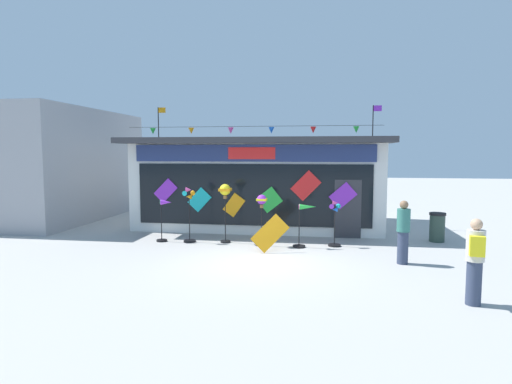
{
  "coord_description": "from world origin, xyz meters",
  "views": [
    {
      "loc": [
        1.63,
        -11.05,
        2.93
      ],
      "look_at": [
        -0.51,
        2.97,
        1.62
      ],
      "focal_mm": 30.11,
      "sensor_mm": 36.0,
      "label": 1
    }
  ],
  "objects_px": {
    "wind_spinner_center_left": "(225,195)",
    "wind_spinner_center_right": "(262,209)",
    "wind_spinner_left": "(189,210)",
    "wind_spinner_right": "(304,222)",
    "person_mid_plaza": "(475,260)",
    "wind_spinner_far_right": "(335,222)",
    "kite_shop_building": "(261,182)",
    "display_kite_on_ground": "(270,233)",
    "wind_spinner_far_left": "(164,217)",
    "person_near_camera": "(403,232)",
    "trash_bin": "(437,227)"
  },
  "relations": [
    {
      "from": "wind_spinner_right",
      "to": "display_kite_on_ground",
      "type": "distance_m",
      "value": 1.27
    },
    {
      "from": "wind_spinner_left",
      "to": "wind_spinner_center_left",
      "type": "height_order",
      "value": "wind_spinner_center_left"
    },
    {
      "from": "wind_spinner_left",
      "to": "wind_spinner_center_left",
      "type": "relative_size",
      "value": 0.94
    },
    {
      "from": "wind_spinner_far_right",
      "to": "wind_spinner_far_left",
      "type": "bearing_deg",
      "value": -178.99
    },
    {
      "from": "display_kite_on_ground",
      "to": "wind_spinner_far_left",
      "type": "bearing_deg",
      "value": 164.64
    },
    {
      "from": "person_near_camera",
      "to": "wind_spinner_far_right",
      "type": "bearing_deg",
      "value": -149.94
    },
    {
      "from": "wind_spinner_far_left",
      "to": "wind_spinner_right",
      "type": "height_order",
      "value": "wind_spinner_far_left"
    },
    {
      "from": "wind_spinner_far_right",
      "to": "person_mid_plaza",
      "type": "xyz_separation_m",
      "value": [
        2.49,
        -4.85,
        0.11
      ]
    },
    {
      "from": "kite_shop_building",
      "to": "wind_spinner_far_left",
      "type": "relative_size",
      "value": 6.92
    },
    {
      "from": "wind_spinner_far_right",
      "to": "trash_bin",
      "type": "distance_m",
      "value": 3.58
    },
    {
      "from": "wind_spinner_left",
      "to": "display_kite_on_ground",
      "type": "relative_size",
      "value": 1.7
    },
    {
      "from": "wind_spinner_far_right",
      "to": "person_near_camera",
      "type": "xyz_separation_m",
      "value": [
        1.71,
        -1.87,
        0.08
      ]
    },
    {
      "from": "kite_shop_building",
      "to": "wind_spinner_far_left",
      "type": "bearing_deg",
      "value": -124.32
    },
    {
      "from": "wind_spinner_center_right",
      "to": "display_kite_on_ground",
      "type": "height_order",
      "value": "wind_spinner_center_right"
    },
    {
      "from": "wind_spinner_center_left",
      "to": "display_kite_on_ground",
      "type": "xyz_separation_m",
      "value": [
        1.6,
        -1.15,
        -0.98
      ]
    },
    {
      "from": "wind_spinner_far_left",
      "to": "wind_spinner_center_left",
      "type": "xyz_separation_m",
      "value": [
        2.02,
        0.15,
        0.73
      ]
    },
    {
      "from": "wind_spinner_far_left",
      "to": "wind_spinner_left",
      "type": "xyz_separation_m",
      "value": [
        0.84,
        0.02,
        0.24
      ]
    },
    {
      "from": "wind_spinner_center_left",
      "to": "wind_spinner_center_right",
      "type": "relative_size",
      "value": 1.18
    },
    {
      "from": "wind_spinner_left",
      "to": "trash_bin",
      "type": "xyz_separation_m",
      "value": [
        8.03,
        1.3,
        -0.57
      ]
    },
    {
      "from": "wind_spinner_far_right",
      "to": "person_near_camera",
      "type": "bearing_deg",
      "value": -47.43
    },
    {
      "from": "wind_spinner_center_left",
      "to": "person_near_camera",
      "type": "distance_m",
      "value": 5.6
    },
    {
      "from": "kite_shop_building",
      "to": "wind_spinner_far_left",
      "type": "height_order",
      "value": "kite_shop_building"
    },
    {
      "from": "kite_shop_building",
      "to": "person_near_camera",
      "type": "distance_m",
      "value": 7.34
    },
    {
      "from": "wind_spinner_center_right",
      "to": "person_mid_plaza",
      "type": "bearing_deg",
      "value": -44.11
    },
    {
      "from": "kite_shop_building",
      "to": "wind_spinner_right",
      "type": "relative_size",
      "value": 7.12
    },
    {
      "from": "wind_spinner_center_left",
      "to": "wind_spinner_far_right",
      "type": "bearing_deg",
      "value": -0.89
    },
    {
      "from": "person_mid_plaza",
      "to": "trash_bin",
      "type": "distance_m",
      "value": 6.15
    },
    {
      "from": "kite_shop_building",
      "to": "wind_spinner_left",
      "type": "xyz_separation_m",
      "value": [
        -1.83,
        -3.9,
        -0.69
      ]
    },
    {
      "from": "wind_spinner_far_right",
      "to": "wind_spinner_right",
      "type": "bearing_deg",
      "value": -162.63
    },
    {
      "from": "person_mid_plaza",
      "to": "wind_spinner_right",
      "type": "bearing_deg",
      "value": -42.36
    },
    {
      "from": "wind_spinner_center_left",
      "to": "wind_spinner_far_right",
      "type": "height_order",
      "value": "wind_spinner_center_left"
    },
    {
      "from": "wind_spinner_left",
      "to": "wind_spinner_center_left",
      "type": "distance_m",
      "value": 1.28
    },
    {
      "from": "wind_spinner_right",
      "to": "wind_spinner_center_right",
      "type": "bearing_deg",
      "value": 177.56
    },
    {
      "from": "wind_spinner_left",
      "to": "person_near_camera",
      "type": "distance_m",
      "value": 6.64
    },
    {
      "from": "wind_spinner_center_left",
      "to": "wind_spinner_far_right",
      "type": "relative_size",
      "value": 1.32
    },
    {
      "from": "wind_spinner_right",
      "to": "display_kite_on_ground",
      "type": "bearing_deg",
      "value": -140.12
    },
    {
      "from": "wind_spinner_right",
      "to": "wind_spinner_far_right",
      "type": "xyz_separation_m",
      "value": [
        0.94,
        0.29,
        -0.03
      ]
    },
    {
      "from": "wind_spinner_right",
      "to": "display_kite_on_ground",
      "type": "height_order",
      "value": "wind_spinner_right"
    },
    {
      "from": "wind_spinner_center_right",
      "to": "wind_spinner_far_right",
      "type": "bearing_deg",
      "value": 5.99
    },
    {
      "from": "wind_spinner_far_left",
      "to": "person_near_camera",
      "type": "height_order",
      "value": "person_near_camera"
    },
    {
      "from": "wind_spinner_left",
      "to": "wind_spinner_right",
      "type": "bearing_deg",
      "value": -3.36
    },
    {
      "from": "wind_spinner_center_right",
      "to": "person_mid_plaza",
      "type": "relative_size",
      "value": 0.96
    },
    {
      "from": "person_mid_plaza",
      "to": "display_kite_on_ground",
      "type": "height_order",
      "value": "person_mid_plaza"
    },
    {
      "from": "trash_bin",
      "to": "display_kite_on_ground",
      "type": "xyz_separation_m",
      "value": [
        -5.25,
        -2.32,
        0.08
      ]
    },
    {
      "from": "trash_bin",
      "to": "wind_spinner_center_right",
      "type": "bearing_deg",
      "value": -165.37
    },
    {
      "from": "trash_bin",
      "to": "display_kite_on_ground",
      "type": "relative_size",
      "value": 0.9
    },
    {
      "from": "wind_spinner_far_right",
      "to": "display_kite_on_ground",
      "type": "height_order",
      "value": "wind_spinner_far_right"
    },
    {
      "from": "wind_spinner_left",
      "to": "person_mid_plaza",
      "type": "distance_m",
      "value": 8.62
    },
    {
      "from": "wind_spinner_center_left",
      "to": "kite_shop_building",
      "type": "bearing_deg",
      "value": 80.15
    },
    {
      "from": "person_near_camera",
      "to": "wind_spinner_far_left",
      "type": "bearing_deg",
      "value": -116.24
    }
  ]
}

